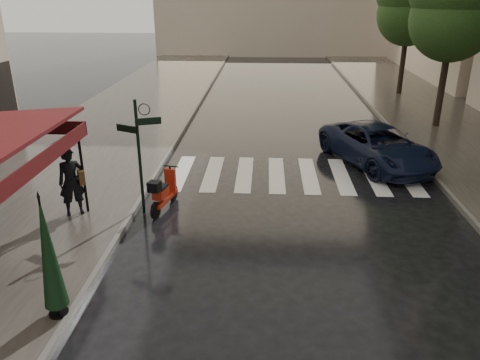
# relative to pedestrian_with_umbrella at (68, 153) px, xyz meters

# --- Properties ---
(ground) EXTENTS (120.00, 120.00, 0.00)m
(ground) POSITION_rel_pedestrian_with_umbrella_xyz_m (2.92, -2.60, -1.80)
(ground) COLOR black
(ground) RESTS_ON ground
(sidewalk_near) EXTENTS (6.00, 60.00, 0.12)m
(sidewalk_near) POSITION_rel_pedestrian_with_umbrella_xyz_m (-1.58, 9.40, -1.74)
(sidewalk_near) COLOR #38332D
(sidewalk_near) RESTS_ON ground
(sidewalk_far) EXTENTS (5.50, 60.00, 0.12)m
(sidewalk_far) POSITION_rel_pedestrian_with_umbrella_xyz_m (13.17, 9.40, -1.74)
(sidewalk_far) COLOR #38332D
(sidewalk_far) RESTS_ON ground
(curb_near) EXTENTS (0.12, 60.00, 0.16)m
(curb_near) POSITION_rel_pedestrian_with_umbrella_xyz_m (1.47, 9.40, -1.72)
(curb_near) COLOR #595651
(curb_near) RESTS_ON ground
(curb_far) EXTENTS (0.12, 60.00, 0.16)m
(curb_far) POSITION_rel_pedestrian_with_umbrella_xyz_m (10.37, 9.40, -1.72)
(curb_far) COLOR #595651
(curb_far) RESTS_ON ground
(crosswalk) EXTENTS (7.85, 3.20, 0.01)m
(crosswalk) POSITION_rel_pedestrian_with_umbrella_xyz_m (5.89, 3.40, -1.79)
(crosswalk) COLOR silver
(crosswalk) RESTS_ON ground
(signpost) EXTENTS (1.17, 0.29, 3.10)m
(signpost) POSITION_rel_pedestrian_with_umbrella_xyz_m (1.72, 0.40, 0.03)
(signpost) COLOR black
(signpost) RESTS_ON ground
(pedestrian_with_umbrella) EXTENTS (1.47, 1.48, 2.53)m
(pedestrian_with_umbrella) POSITION_rel_pedestrian_with_umbrella_xyz_m (0.00, 0.00, 0.00)
(pedestrian_with_umbrella) COLOR black
(pedestrian_with_umbrella) RESTS_ON sidewalk_near
(scooter) EXTENTS (0.63, 1.62, 1.07)m
(scooter) POSITION_rel_pedestrian_with_umbrella_xyz_m (2.23, 0.59, -1.30)
(scooter) COLOR black
(scooter) RESTS_ON ground
(parked_car) EXTENTS (3.91, 5.29, 1.34)m
(parked_car) POSITION_rel_pedestrian_with_umbrella_xyz_m (8.82, 4.64, -1.13)
(parked_car) COLOR black
(parked_car) RESTS_ON ground
(parasol_front) EXTENTS (0.43, 0.43, 2.39)m
(parasol_front) POSITION_rel_pedestrian_with_umbrella_xyz_m (1.27, -4.10, -0.39)
(parasol_front) COLOR black
(parasol_front) RESTS_ON sidewalk_near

